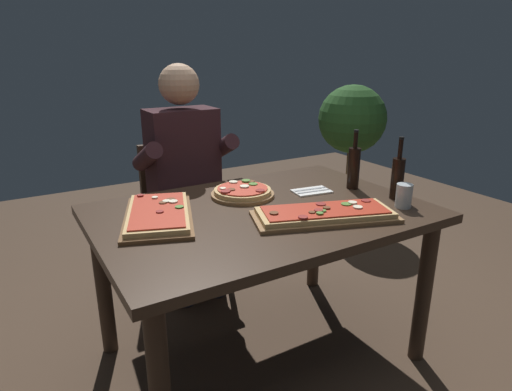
{
  "coord_description": "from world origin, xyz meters",
  "views": [
    {
      "loc": [
        -0.93,
        -1.51,
        1.39
      ],
      "look_at": [
        0.0,
        0.05,
        0.79
      ],
      "focal_mm": 30.76,
      "sensor_mm": 36.0,
      "label": 1
    }
  ],
  "objects": [
    {
      "name": "oil_bottle_amber",
      "position": [
        0.61,
        -0.19,
        0.84
      ],
      "size": [
        0.06,
        0.06,
        0.29
      ],
      "color": "black",
      "rests_on": "dining_table"
    },
    {
      "name": "potted_plant_corner",
      "position": [
        1.55,
        1.13,
        0.76
      ],
      "size": [
        0.54,
        0.54,
        1.14
      ],
      "color": "tan",
      "rests_on": "ground_plane"
    },
    {
      "name": "tumbler_near_camera",
      "position": [
        0.55,
        -0.29,
        0.79
      ],
      "size": [
        0.07,
        0.07,
        0.11
      ],
      "color": "silver",
      "rests_on": "dining_table"
    },
    {
      "name": "dining_table",
      "position": [
        0.0,
        0.0,
        0.64
      ],
      "size": [
        1.4,
        0.96,
        0.74
      ],
      "color": "#3D2B1E",
      "rests_on": "ground_plane"
    },
    {
      "name": "pizza_round_far",
      "position": [
        0.02,
        0.2,
        0.76
      ],
      "size": [
        0.3,
        0.3,
        0.05
      ],
      "color": "olive",
      "rests_on": "dining_table"
    },
    {
      "name": "ground_plane",
      "position": [
        0.0,
        0.0,
        0.0
      ],
      "size": [
        6.4,
        6.4,
        0.0
      ],
      "primitive_type": "plane",
      "color": "#4C3828"
    },
    {
      "name": "seated_diner",
      "position": [
        -0.05,
        0.74,
        0.74
      ],
      "size": [
        0.53,
        0.41,
        1.33
      ],
      "color": "#23232D",
      "rests_on": "ground_plane"
    },
    {
      "name": "diner_chair",
      "position": [
        -0.05,
        0.86,
        0.49
      ],
      "size": [
        0.44,
        0.44,
        0.87
      ],
      "color": "#3D2B1E",
      "rests_on": "ground_plane"
    },
    {
      "name": "pizza_rectangular_front",
      "position": [
        0.16,
        -0.22,
        0.76
      ],
      "size": [
        0.63,
        0.41,
        0.05
      ],
      "color": "olive",
      "rests_on": "dining_table"
    },
    {
      "name": "napkin_cutlery_set",
      "position": [
        0.34,
        0.09,
        0.74
      ],
      "size": [
        0.19,
        0.13,
        0.01
      ],
      "color": "white",
      "rests_on": "dining_table"
    },
    {
      "name": "wine_bottle_dark",
      "position": [
        0.55,
        0.04,
        0.85
      ],
      "size": [
        0.06,
        0.06,
        0.29
      ],
      "color": "black",
      "rests_on": "dining_table"
    },
    {
      "name": "pizza_rectangular_left",
      "position": [
        -0.42,
        0.12,
        0.76
      ],
      "size": [
        0.42,
        0.55,
        0.05
      ],
      "color": "brown",
      "rests_on": "dining_table"
    }
  ]
}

